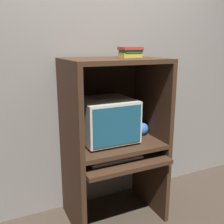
{
  "coord_description": "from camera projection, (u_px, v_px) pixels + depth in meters",
  "views": [
    {
      "loc": [
        -0.95,
        -1.67,
        1.58
      ],
      "look_at": [
        -0.02,
        0.3,
        1.02
      ],
      "focal_mm": 42.0,
      "sensor_mm": 36.0,
      "label": 1
    }
  ],
  "objects": [
    {
      "name": "mouse",
      "position": [
        146.0,
        152.0,
        2.31
      ],
      "size": [
        0.07,
        0.05,
        0.03
      ],
      "color": "black",
      "rests_on": "desk_base"
    },
    {
      "name": "wall_back",
      "position": [
        98.0,
        75.0,
        2.51
      ],
      "size": [
        6.0,
        0.06,
        2.6
      ],
      "color": "gray",
      "rests_on": "ground_plane"
    },
    {
      "name": "book_stack",
      "position": [
        130.0,
        52.0,
        2.24
      ],
      "size": [
        0.18,
        0.14,
        0.09
      ],
      "color": "gold",
      "rests_on": "hutch_upper"
    },
    {
      "name": "desk_base",
      "position": [
        116.0,
        178.0,
        2.38
      ],
      "size": [
        0.83,
        0.68,
        0.65
      ],
      "color": "#382316",
      "rests_on": "ground_plane"
    },
    {
      "name": "keyboard",
      "position": [
        115.0,
        159.0,
        2.18
      ],
      "size": [
        0.46,
        0.14,
        0.03
      ],
      "color": "beige",
      "rests_on": "desk_base"
    },
    {
      "name": "snack_bag",
      "position": [
        141.0,
        129.0,
        2.45
      ],
      "size": [
        0.15,
        0.11,
        0.12
      ],
      "color": "#336BB7",
      "rests_on": "desk_monitor_shelf"
    },
    {
      "name": "crt_monitor",
      "position": [
        106.0,
        119.0,
        2.28
      ],
      "size": [
        0.46,
        0.46,
        0.37
      ],
      "color": "beige",
      "rests_on": "desk_monitor_shelf"
    },
    {
      "name": "desk_monitor_shelf",
      "position": [
        114.0,
        143.0,
        2.33
      ],
      "size": [
        0.83,
        0.61,
        0.11
      ],
      "color": "#382316",
      "rests_on": "desk_base"
    },
    {
      "name": "hutch_upper",
      "position": [
        112.0,
        89.0,
        2.24
      ],
      "size": [
        0.83,
        0.61,
        0.72
      ],
      "color": "#382316",
      "rests_on": "desk_monitor_shelf"
    }
  ]
}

